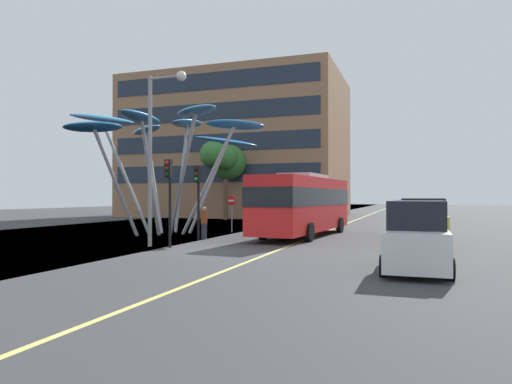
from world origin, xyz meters
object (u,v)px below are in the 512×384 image
at_px(red_bus, 304,202).
at_px(traffic_light_kerb_far, 198,187).
at_px(traffic_light_kerb_near, 169,184).
at_px(car_parked_far, 412,220).
at_px(leaf_sculpture, 163,132).
at_px(street_lamp, 158,136).
at_px(car_parked_near, 416,238).
at_px(car_parked_mid, 423,225).
at_px(pedestrian, 204,223).
at_px(no_entry_sign, 232,208).
at_px(traffic_light_island_mid, 246,192).

xyz_separation_m(red_bus, traffic_light_kerb_far, (-4.60, -4.21, 0.83)).
relative_size(red_bus, traffic_light_kerb_near, 2.89).
bearing_deg(car_parked_far, traffic_light_kerb_near, -138.60).
relative_size(leaf_sculpture, traffic_light_kerb_far, 3.27).
bearing_deg(street_lamp, leaf_sculpture, 119.16).
xyz_separation_m(car_parked_near, car_parked_mid, (0.27, 6.24, 0.04)).
relative_size(pedestrian, no_entry_sign, 0.75).
xyz_separation_m(leaf_sculpture, no_entry_sign, (3.41, 2.63, -4.61)).
bearing_deg(street_lamp, traffic_light_kerb_far, 85.12).
distance_m(red_bus, traffic_light_kerb_far, 6.29).
relative_size(red_bus, car_parked_far, 2.87).
height_order(traffic_light_island_mid, car_parked_near, traffic_light_island_mid).
distance_m(leaf_sculpture, car_parked_far, 15.30).
xyz_separation_m(traffic_light_kerb_near, car_parked_far, (10.05, 8.86, -1.82)).
relative_size(traffic_light_kerb_far, pedestrian, 2.23).
bearing_deg(street_lamp, no_entry_sign, 90.48).
bearing_deg(car_parked_far, pedestrian, -155.93).
relative_size(traffic_light_kerb_near, car_parked_far, 1.00).
distance_m(traffic_light_island_mid, street_lamp, 11.34).
height_order(red_bus, leaf_sculpture, leaf_sculpture).
relative_size(traffic_light_kerb_far, car_parked_far, 0.98).
bearing_deg(traffic_light_island_mid, pedestrian, -87.95).
bearing_deg(car_parked_mid, traffic_light_kerb_far, 177.65).
relative_size(leaf_sculpture, car_parked_near, 2.91).
relative_size(traffic_light_island_mid, no_entry_sign, 1.53).
bearing_deg(car_parked_near, no_entry_sign, 131.96).
xyz_separation_m(red_bus, no_entry_sign, (-4.96, 1.32, -0.39)).
distance_m(traffic_light_kerb_near, car_parked_far, 13.52).
height_order(traffic_light_kerb_far, pedestrian, traffic_light_kerb_far).
relative_size(car_parked_near, car_parked_mid, 0.97).
bearing_deg(traffic_light_island_mid, street_lamp, -90.40).
bearing_deg(car_parked_mid, car_parked_near, -92.49).
distance_m(leaf_sculpture, no_entry_sign, 6.31).
bearing_deg(traffic_light_kerb_far, car_parked_mid, -2.35).
bearing_deg(street_lamp, red_bus, 57.13).
distance_m(traffic_light_kerb_far, car_parked_near, 12.67).
bearing_deg(red_bus, car_parked_mid, -36.51).
bearing_deg(traffic_light_kerb_near, red_bus, 61.42).
bearing_deg(street_lamp, traffic_light_island_mid, 89.60).
xyz_separation_m(leaf_sculpture, street_lamp, (3.49, -6.25, -1.17)).
height_order(car_parked_near, car_parked_mid, car_parked_mid).
bearing_deg(leaf_sculpture, street_lamp, -60.84).
relative_size(red_bus, no_entry_sign, 4.87).
bearing_deg(pedestrian, red_bus, 37.83).
height_order(traffic_light_island_mid, no_entry_sign, traffic_light_island_mid).
bearing_deg(leaf_sculpture, pedestrian, -30.23).
distance_m(leaf_sculpture, car_parked_near, 18.04).
bearing_deg(car_parked_far, car_parked_mid, -85.35).
distance_m(pedestrian, no_entry_sign, 4.92).
relative_size(red_bus, leaf_sculpture, 0.90).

